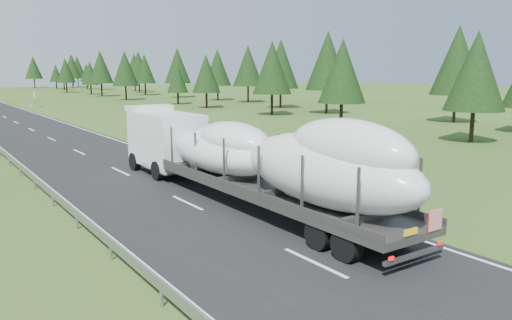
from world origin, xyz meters
TOP-DOWN VIEW (x-y plane):
  - ground at (0.00, 0.00)m, footprint 400.00×400.00m
  - highway_sign at (7.20, 80.00)m, footprint 0.08×0.90m
  - tree_line_right at (38.28, 95.05)m, footprint 26.59×240.57m
  - boat_truck at (2.18, 7.33)m, footprint 3.26×21.58m

SIDE VIEW (x-z plane):
  - ground at x=0.00m, z-range 0.00..0.00m
  - highway_sign at x=7.20m, z-range 0.51..3.11m
  - boat_truck at x=2.18m, z-range 0.11..4.60m
  - tree_line_right at x=38.28m, z-range 0.64..12.94m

